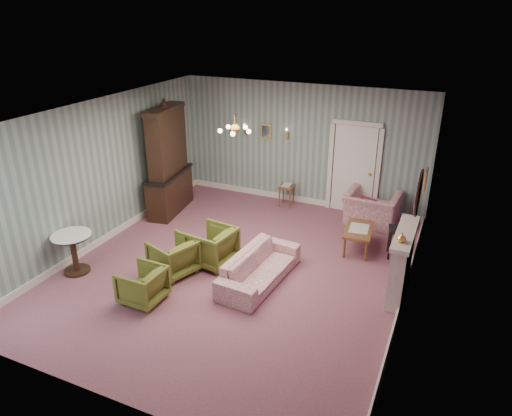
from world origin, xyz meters
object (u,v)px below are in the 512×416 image
at_px(olive_chair_c, 212,244).
at_px(fireplace, 401,263).
at_px(pedestal_table, 74,253).
at_px(wingback_chair, 372,203).
at_px(sofa_chintz, 260,262).
at_px(side_table_black, 398,243).
at_px(olive_chair_a, 142,283).
at_px(olive_chair_b, 173,255).
at_px(coffee_table, 358,239).
at_px(dresser, 167,158).

relative_size(olive_chair_c, fireplace, 0.57).
bearing_deg(pedestal_table, wingback_chair, 43.23).
relative_size(sofa_chintz, side_table_black, 3.21).
bearing_deg(olive_chair_a, fireplace, 119.18).
bearing_deg(wingback_chair, olive_chair_a, 61.00).
xyz_separation_m(olive_chair_b, coffee_table, (2.88, 2.23, -0.13)).
height_order(olive_chair_a, wingback_chair, wingback_chair).
relative_size(olive_chair_b, pedestal_table, 0.96).
relative_size(wingback_chair, pedestal_table, 1.47).
distance_m(dresser, fireplace, 5.68).
distance_m(wingback_chair, side_table_black, 1.51).
bearing_deg(sofa_chintz, wingback_chair, -18.14).
xyz_separation_m(olive_chair_c, pedestal_table, (-2.13, -1.30, -0.01)).
distance_m(olive_chair_a, coffee_table, 4.28).
bearing_deg(olive_chair_b, dresser, -125.93).
distance_m(fireplace, pedestal_table, 5.78).
relative_size(dresser, coffee_table, 2.80).
distance_m(olive_chair_a, olive_chair_b, 0.96).
relative_size(olive_chair_c, side_table_black, 1.33).
height_order(olive_chair_c, side_table_black, olive_chair_c).
bearing_deg(fireplace, wingback_chair, 111.09).
bearing_deg(olive_chair_c, sofa_chintz, 86.89).
relative_size(olive_chair_a, side_table_black, 1.13).
relative_size(olive_chair_a, olive_chair_c, 0.85).
distance_m(dresser, pedestal_table, 3.21).
relative_size(olive_chair_a, dresser, 0.26).
bearing_deg(coffee_table, pedestal_table, -147.11).
distance_m(olive_chair_b, side_table_black, 4.29).
relative_size(coffee_table, side_table_black, 1.57).
xyz_separation_m(olive_chair_c, coffee_table, (2.41, 1.64, -0.16)).
xyz_separation_m(sofa_chintz, dresser, (-3.17, 1.98, 0.94)).
bearing_deg(fireplace, sofa_chintz, -164.50).
bearing_deg(pedestal_table, olive_chair_c, 31.34).
distance_m(olive_chair_c, sofa_chintz, 1.10).
relative_size(sofa_chintz, coffee_table, 2.05).
bearing_deg(coffee_table, sofa_chintz, -125.84).
distance_m(coffee_table, side_table_black, 0.77).
xyz_separation_m(olive_chair_a, sofa_chintz, (1.51, 1.35, 0.04)).
height_order(olive_chair_c, wingback_chair, wingback_chair).
distance_m(olive_chair_b, pedestal_table, 1.80).
bearing_deg(olive_chair_a, wingback_chair, 149.54).
height_order(sofa_chintz, wingback_chair, wingback_chair).
bearing_deg(olive_chair_c, olive_chair_a, -7.87).
distance_m(olive_chair_b, fireplace, 3.99).
bearing_deg(side_table_black, coffee_table, -176.67).
distance_m(sofa_chintz, dresser, 3.85).
height_order(sofa_chintz, fireplace, fireplace).
height_order(olive_chair_c, fireplace, fireplace).
height_order(olive_chair_b, wingback_chair, wingback_chair).
height_order(olive_chair_b, dresser, dresser).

